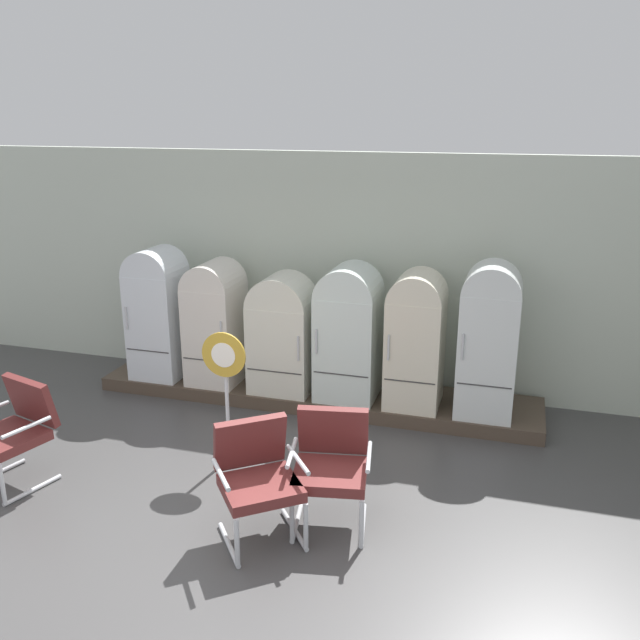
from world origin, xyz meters
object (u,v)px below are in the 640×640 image
object	(u,v)px
refrigerator_5	(489,335)
refrigerator_1	(215,319)
refrigerator_2	(282,331)
armchair_right	(331,461)
sign_stand	(226,401)
armchair_center	(257,474)
refrigerator_0	(158,309)
refrigerator_3	(349,328)
refrigerator_4	(416,335)
armchair_left	(16,426)

from	to	relation	value
refrigerator_5	refrigerator_1	bearing A→B (deg)	179.43
refrigerator_2	armchair_right	world-z (taller)	refrigerator_2
armchair_right	sign_stand	bearing A→B (deg)	151.08
armchair_center	armchair_right	bearing A→B (deg)	35.30
refrigerator_1	sign_stand	world-z (taller)	refrigerator_1
refrigerator_0	refrigerator_1	xyz separation A→B (m)	(0.74, 0.03, -0.07)
refrigerator_2	armchair_right	size ratio (longest dim) A/B	1.45
armchair_right	sign_stand	distance (m)	1.41
sign_stand	refrigerator_0	bearing A→B (deg)	136.19
refrigerator_2	sign_stand	bearing A→B (deg)	-91.67
armchair_right	refrigerator_3	bearing A→B (deg)	100.77
refrigerator_2	refrigerator_3	bearing A→B (deg)	2.84
armchair_right	armchair_center	distance (m)	0.62
armchair_right	armchair_center	bearing A→B (deg)	-144.70
refrigerator_5	armchair_right	world-z (taller)	refrigerator_5
refrigerator_4	armchair_center	xyz separation A→B (m)	(-0.84, -2.55, -0.41)
refrigerator_4	refrigerator_5	bearing A→B (deg)	-1.43
refrigerator_3	refrigerator_5	size ratio (longest dim) A/B	0.93
armchair_left	sign_stand	distance (m)	1.91
refrigerator_2	refrigerator_4	distance (m)	1.53
refrigerator_1	refrigerator_5	world-z (taller)	refrigerator_5
refrigerator_3	armchair_left	xyz separation A→B (m)	(-2.50, -2.40, -0.42)
armchair_left	armchair_right	size ratio (longest dim) A/B	1.00
refrigerator_3	refrigerator_5	distance (m)	1.52
refrigerator_2	armchair_left	size ratio (longest dim) A/B	1.45
refrigerator_1	refrigerator_4	world-z (taller)	refrigerator_4
armchair_left	armchair_right	distance (m)	2.93
refrigerator_0	refrigerator_5	size ratio (longest dim) A/B	0.96
refrigerator_1	armchair_center	xyz separation A→B (m)	(1.54, -2.56, -0.39)
armchair_right	armchair_left	bearing A→B (deg)	-176.00
refrigerator_0	armchair_left	bearing A→B (deg)	-93.27
armchair_right	armchair_center	world-z (taller)	same
armchair_center	armchair_left	bearing A→B (deg)	176.35
refrigerator_3	armchair_right	world-z (taller)	refrigerator_3
refrigerator_2	armchair_center	xyz separation A→B (m)	(0.68, -2.52, -0.33)
refrigerator_1	refrigerator_3	bearing A→B (deg)	-0.08
armchair_left	armchair_center	distance (m)	2.42
refrigerator_5	sign_stand	xyz separation A→B (m)	(-2.34, -1.49, -0.41)
refrigerator_1	refrigerator_3	size ratio (longest dim) A/B	0.96
refrigerator_3	armchair_right	size ratio (longest dim) A/B	1.60
refrigerator_1	armchair_left	size ratio (longest dim) A/B	1.54
refrigerator_0	refrigerator_4	world-z (taller)	refrigerator_0
refrigerator_2	refrigerator_5	xyz separation A→B (m)	(2.29, 0.01, 0.16)
refrigerator_5	refrigerator_0	bearing A→B (deg)	-179.98
refrigerator_0	refrigerator_2	xyz separation A→B (m)	(1.59, -0.01, -0.13)
refrigerator_1	armchair_left	bearing A→B (deg)	-109.95
refrigerator_5	refrigerator_3	bearing A→B (deg)	178.91
refrigerator_1	armchair_center	distance (m)	3.01
refrigerator_2	sign_stand	xyz separation A→B (m)	(-0.04, -1.48, -0.25)
refrigerator_5	armchair_left	xyz separation A→B (m)	(-4.02, -2.37, -0.49)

